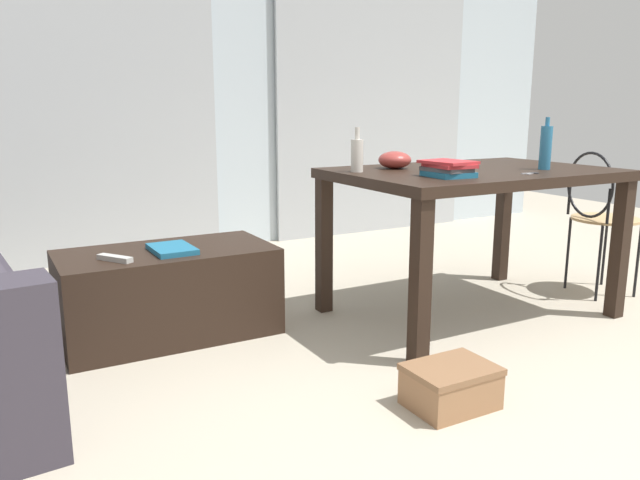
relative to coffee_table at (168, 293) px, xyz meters
The scene contains 14 objects.
ground_plane 1.22m from the coffee_table, 23.63° to the right, with size 8.80×8.80×0.00m, color #B2A893.
wall_back 2.34m from the coffee_table, 57.74° to the left, with size 6.13×0.10×2.58m, color silver.
curtains 2.18m from the coffee_table, 56.44° to the left, with size 4.19×0.03×2.18m.
coffee_table is the anchor object (origin of this frame).
craft_table 1.61m from the coffee_table, 17.23° to the right, with size 1.39×0.92×0.77m.
wire_chair 2.43m from the coffee_table, 12.78° to the right, with size 0.38×0.40×0.83m.
bottle_near 2.00m from the coffee_table, 19.81° to the right, with size 0.06×0.06×0.26m.
bottle_far 1.12m from the coffee_table, 17.93° to the right, with size 0.06×0.06×0.21m.
bowl 1.31m from the coffee_table, 11.56° to the right, with size 0.17×0.17×0.09m, color #9E3833.
book_stack 1.43m from the coffee_table, 30.29° to the right, with size 0.20×0.24×0.07m.
scissors 1.82m from the coffee_table, 25.79° to the right, with size 0.10×0.05×0.00m.
tv_remote_primary 0.35m from the coffee_table, 157.02° to the right, with size 0.04×0.18×0.02m, color #B7B7B2.
magazine 0.23m from the coffee_table, 74.33° to the right, with size 0.18×0.26×0.02m, color #1E668C.
shoebox 1.42m from the coffee_table, 60.36° to the right, with size 0.32×0.24×0.16m.
Camera 1 is at (-1.84, -0.92, 1.08)m, focal length 34.83 mm.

